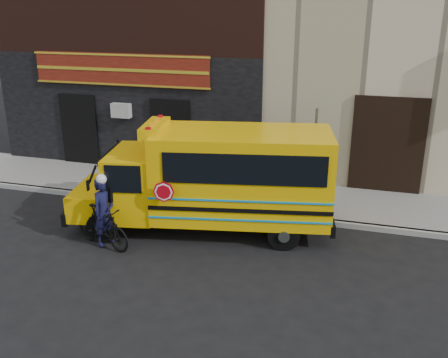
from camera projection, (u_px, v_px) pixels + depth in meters
ground at (212, 255)px, 12.13m from camera, size 120.00×120.00×0.00m
curb at (239, 212)px, 14.46m from camera, size 40.00×0.20×0.15m
sidewalk at (251, 194)px, 15.82m from camera, size 40.00×3.00×0.15m
school_bus at (217, 177)px, 13.00m from camera, size 7.18×3.41×2.92m
sign_pole at (314, 158)px, 13.90m from camera, size 0.08×0.27×3.11m
bicycle at (103, 227)px, 12.41m from camera, size 1.85×1.07×1.07m
cyclist at (104, 213)px, 12.36m from camera, size 0.59×0.73×1.74m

